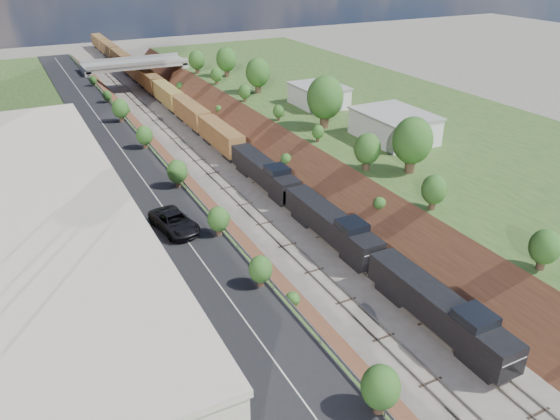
{
  "coord_description": "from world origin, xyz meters",
  "views": [
    {
      "loc": [
        -29.18,
        -12.54,
        32.72
      ],
      "look_at": [
        -4.58,
        35.78,
        6.0
      ],
      "focal_mm": 35.0,
      "sensor_mm": 36.0,
      "label": 1
    }
  ],
  "objects": [
    {
      "name": "embankment_right",
      "position": [
        11.0,
        60.0,
        0.0
      ],
      "size": [
        10.0,
        180.0,
        10.0
      ],
      "primitive_type": "cube",
      "rotation": [
        0.0,
        0.79,
        0.0
      ],
      "color": "brown",
      "rests_on": "ground"
    },
    {
      "name": "guardrail",
      "position": [
        -11.4,
        59.8,
        5.55
      ],
      "size": [
        0.1,
        171.0,
        0.7
      ],
      "color": "#99999E",
      "rests_on": "platform_left"
    },
    {
      "name": "white_building_near",
      "position": [
        23.5,
        52.0,
        7.0
      ],
      "size": [
        9.0,
        12.0,
        4.0
      ],
      "primitive_type": "cube",
      "color": "silver",
      "rests_on": "platform_right"
    },
    {
      "name": "overpass",
      "position": [
        0.0,
        122.0,
        4.92
      ],
      "size": [
        24.5,
        8.3,
        7.4
      ],
      "color": "gray",
      "rests_on": "ground"
    },
    {
      "name": "embankment_left",
      "position": [
        -11.0,
        60.0,
        0.0
      ],
      "size": [
        10.0,
        180.0,
        10.0
      ],
      "primitive_type": "cube",
      "rotation": [
        0.0,
        0.79,
        0.0
      ],
      "color": "brown",
      "rests_on": "ground"
    },
    {
      "name": "suv",
      "position": [
        -15.92,
        38.17,
        6.09
      ],
      "size": [
        4.4,
        7.56,
        1.98
      ],
      "primitive_type": "imported",
      "rotation": [
        0.0,
        0.0,
        0.16
      ],
      "color": "black",
      "rests_on": "road"
    },
    {
      "name": "road",
      "position": [
        -15.5,
        60.0,
        5.05
      ],
      "size": [
        8.0,
        180.0,
        0.1
      ],
      "primitive_type": "cube",
      "color": "black",
      "rests_on": "platform_left"
    },
    {
      "name": "freight_train",
      "position": [
        2.6,
        103.35,
        2.58
      ],
      "size": [
        2.96,
        182.57,
        4.55
      ],
      "color": "black",
      "rests_on": "ground"
    },
    {
      "name": "platform_right",
      "position": [
        33.0,
        60.0,
        2.5
      ],
      "size": [
        44.0,
        180.0,
        5.0
      ],
      "primitive_type": "cube",
      "color": "#2D5121",
      "rests_on": "ground"
    },
    {
      "name": "white_building_far",
      "position": [
        23.0,
        74.0,
        6.8
      ],
      "size": [
        8.0,
        10.0,
        3.6
      ],
      "primitive_type": "cube",
      "color": "silver",
      "rests_on": "platform_right"
    },
    {
      "name": "commercial_building",
      "position": [
        -28.0,
        38.0,
        8.51
      ],
      "size": [
        14.3,
        62.3,
        7.0
      ],
      "color": "brown",
      "rests_on": "platform_left"
    },
    {
      "name": "tree_left_crest",
      "position": [
        -11.8,
        20.0,
        7.04
      ],
      "size": [
        2.45,
        2.45,
        3.55
      ],
      "color": "#473323",
      "rests_on": "platform_left"
    },
    {
      "name": "tree_right_large",
      "position": [
        17.0,
        40.0,
        9.38
      ],
      "size": [
        5.25,
        5.25,
        7.61
      ],
      "color": "#473323",
      "rests_on": "platform_right"
    },
    {
      "name": "rail_left_track",
      "position": [
        -2.6,
        60.0,
        0.09
      ],
      "size": [
        1.58,
        180.0,
        0.18
      ],
      "primitive_type": "cube",
      "color": "gray",
      "rests_on": "ground"
    },
    {
      "name": "rail_right_track",
      "position": [
        2.6,
        60.0,
        0.09
      ],
      "size": [
        1.58,
        180.0,
        0.18
      ],
      "primitive_type": "cube",
      "color": "gray",
      "rests_on": "ground"
    }
  ]
}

